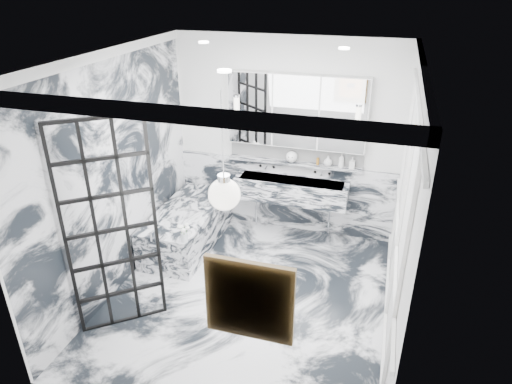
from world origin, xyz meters
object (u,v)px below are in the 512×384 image
(mirror_cabinet, at_px, (296,111))
(bathtub, at_px, (188,227))
(trough_sink, at_px, (291,190))
(crittall_door, at_px, (112,230))

(mirror_cabinet, relative_size, bathtub, 1.15)
(mirror_cabinet, bearing_deg, trough_sink, -90.00)
(crittall_door, xyz_separation_m, bathtub, (0.02, 1.67, -0.89))
(mirror_cabinet, height_order, bathtub, mirror_cabinet)
(trough_sink, bearing_deg, crittall_door, -119.98)
(trough_sink, height_order, mirror_cabinet, mirror_cabinet)
(crittall_door, xyz_separation_m, trough_sink, (1.35, 2.33, -0.43))
(crittall_door, distance_m, mirror_cabinet, 2.92)
(crittall_door, bearing_deg, trough_sink, 21.62)
(trough_sink, distance_m, bathtub, 1.55)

